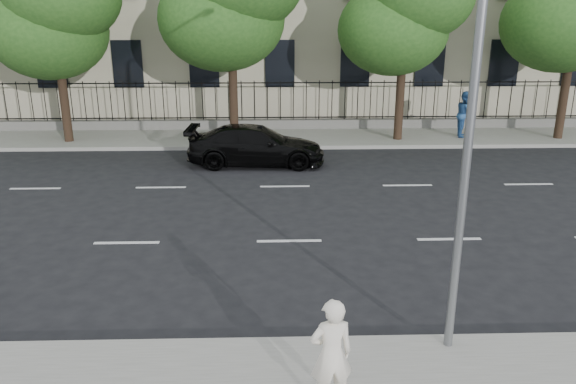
% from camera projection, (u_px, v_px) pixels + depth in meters
% --- Properties ---
extents(ground, '(120.00, 120.00, 0.00)m').
position_uv_depth(ground, '(293.00, 289.00, 11.52)').
color(ground, black).
rests_on(ground, ground).
extents(far_sidewalk, '(60.00, 4.00, 0.15)m').
position_uv_depth(far_sidewalk, '(281.00, 137.00, 24.80)').
color(far_sidewalk, gray).
rests_on(far_sidewalk, ground).
extents(lane_markings, '(49.60, 4.62, 0.01)m').
position_uv_depth(lane_markings, '(287.00, 210.00, 16.03)').
color(lane_markings, silver).
rests_on(lane_markings, ground).
extents(iron_fence, '(30.00, 0.50, 2.20)m').
position_uv_depth(iron_fence, '(280.00, 117.00, 26.23)').
color(iron_fence, slate).
rests_on(iron_fence, far_sidewalk).
extents(street_light, '(0.25, 3.32, 8.05)m').
position_uv_depth(street_light, '(467.00, 32.00, 8.31)').
color(street_light, slate).
rests_on(street_light, near_sidewalk).
extents(black_sedan, '(5.07, 2.23, 1.45)m').
position_uv_depth(black_sedan, '(256.00, 145.00, 20.52)').
color(black_sedan, black).
rests_on(black_sedan, ground).
extents(woman_near, '(0.67, 0.50, 1.68)m').
position_uv_depth(woman_near, '(331.00, 354.00, 7.65)').
color(woman_near, white).
rests_on(woman_near, near_sidewalk).
extents(pedestrian_far, '(0.92, 1.09, 1.98)m').
position_uv_depth(pedestrian_far, '(465.00, 114.00, 24.29)').
color(pedestrian_far, '#2B5693').
rests_on(pedestrian_far, far_sidewalk).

